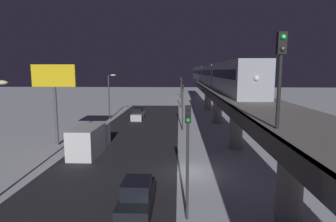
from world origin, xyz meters
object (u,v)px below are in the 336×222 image
at_px(traffic_light_near, 188,146).
at_px(subway_train, 208,74).
at_px(traffic_light_distant, 181,84).
at_px(rail_signal, 281,64).
at_px(traffic_light_far, 181,89).
at_px(commercial_billboard, 54,84).
at_px(traffic_light_mid, 183,100).
at_px(sedan_silver, 138,115).
at_px(box_truck, 90,139).
at_px(sedan_black, 137,200).

bearing_deg(traffic_light_near, subway_train, -97.11).
relative_size(subway_train, traffic_light_distant, 11.57).
height_order(rail_signal, traffic_light_near, rail_signal).
height_order(traffic_light_far, commercial_billboard, commercial_billboard).
bearing_deg(traffic_light_mid, sedan_silver, -49.33).
distance_m(sedan_silver, box_truck, 19.80).
distance_m(sedan_silver, traffic_light_distant, 39.54).
distance_m(rail_signal, commercial_billboard, 25.59).
bearing_deg(traffic_light_distant, commercial_billboard, 75.78).
bearing_deg(traffic_light_far, subway_train, 153.32).
xyz_separation_m(box_truck, traffic_light_far, (-9.50, -34.66, 2.85)).
relative_size(box_truck, traffic_light_mid, 1.16).
bearing_deg(traffic_light_mid, commercial_billboard, 30.31).
distance_m(subway_train, sedan_silver, 19.10).
height_order(traffic_light_near, commercial_billboard, commercial_billboard).
bearing_deg(subway_train, traffic_light_far, -26.68).
height_order(sedan_silver, traffic_light_distant, traffic_light_distant).
height_order(subway_train, commercial_billboard, subway_train).
distance_m(traffic_light_mid, commercial_billboard, 16.54).
relative_size(box_truck, traffic_light_near, 1.16).
bearing_deg(traffic_light_mid, traffic_light_distant, -90.00).
distance_m(box_truck, traffic_light_far, 36.05).
distance_m(box_truck, traffic_light_distant, 59.20).
xyz_separation_m(sedan_black, traffic_light_mid, (-2.90, -23.05, 3.40)).
distance_m(subway_train, rail_signal, 47.51).
bearing_deg(box_truck, traffic_light_near, 126.70).
height_order(subway_train, traffic_light_distant, subway_train).
height_order(sedan_black, commercial_billboard, commercial_billboard).
height_order(subway_train, traffic_light_mid, subway_train).
distance_m(traffic_light_near, traffic_light_mid, 23.70).
bearing_deg(traffic_light_distant, subway_train, 101.86).
bearing_deg(traffic_light_near, rail_signal, 142.22).
relative_size(rail_signal, sedan_black, 0.91).
height_order(rail_signal, traffic_light_distant, rail_signal).
distance_m(rail_signal, traffic_light_far, 50.58).
xyz_separation_m(subway_train, rail_signal, (1.88, 47.47, 0.95)).
bearing_deg(rail_signal, traffic_light_far, -85.80).
xyz_separation_m(sedan_black, commercial_billboard, (11.20, -14.80, 6.03)).
bearing_deg(commercial_billboard, sedan_silver, -111.24).
relative_size(traffic_light_mid, traffic_light_distant, 1.00).
height_order(sedan_silver, traffic_light_far, traffic_light_far).
relative_size(subway_train, commercial_billboard, 8.32).
bearing_deg(sedan_black, rail_signal, -28.07).
bearing_deg(traffic_light_mid, rail_signal, 97.91).
relative_size(subway_train, rail_signal, 18.52).
distance_m(subway_train, box_truck, 35.79).
relative_size(traffic_light_far, traffic_light_distant, 1.00).
height_order(subway_train, rail_signal, rail_signal).
relative_size(subway_train, traffic_light_far, 11.57).
xyz_separation_m(sedan_silver, traffic_light_near, (-7.50, 32.43, 3.41)).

